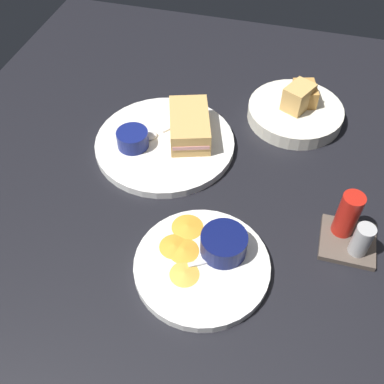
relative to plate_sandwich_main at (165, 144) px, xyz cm
name	(u,v)px	position (x,y,z in cm)	size (l,w,h in cm)	color
ground_plane	(206,167)	(1.93, 9.04, -2.30)	(110.00, 110.00, 3.00)	black
plate_sandwich_main	(165,144)	(0.00, 0.00, 0.00)	(27.64, 27.64, 1.60)	white
sandwich_half_near	(189,125)	(-3.09, 4.24, 3.20)	(14.78, 11.26, 4.80)	tan
ramekin_dark_sauce	(133,138)	(2.83, -5.54, 2.60)	(6.17, 6.17, 3.32)	navy
spoon_by_dark_ramekin	(156,134)	(-1.11, -2.23, 1.16)	(8.51, 7.48, 0.80)	silver
plate_chips_companion	(202,266)	(25.52, 14.16, 0.00)	(21.66, 21.66, 1.60)	white
ramekin_light_gravy	(224,243)	(22.27, 16.86, 2.80)	(7.47, 7.47, 3.72)	#0C144C
spoon_by_gravy_ramekin	(230,255)	(23.15, 18.20, 1.16)	(6.28, 9.26, 0.80)	silver
plantain_chip_scatter	(183,247)	(23.50, 10.51, 1.10)	(14.21, 8.14, 0.60)	gold
bread_basket_rear	(296,110)	(-15.67, 24.01, 1.33)	(19.83, 19.83, 8.18)	silver
condiment_caddy	(351,229)	(14.03, 36.13, 2.61)	(9.00, 9.00, 9.50)	brown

